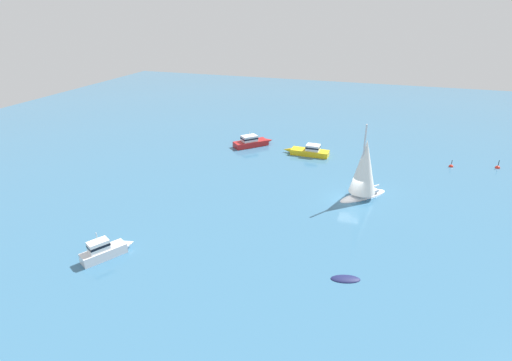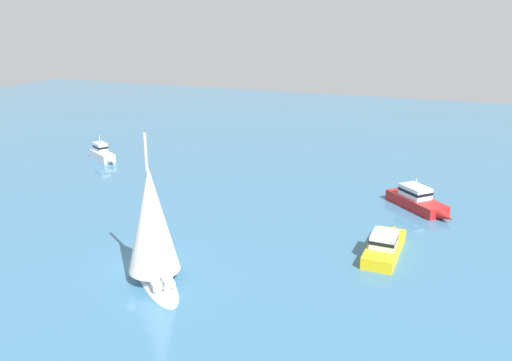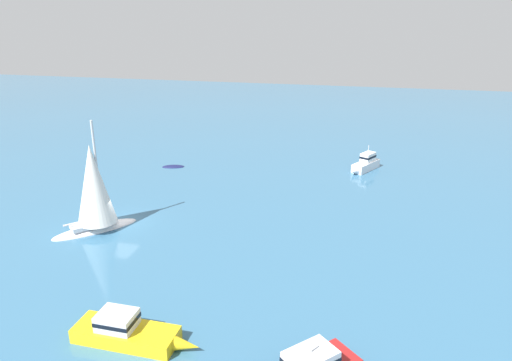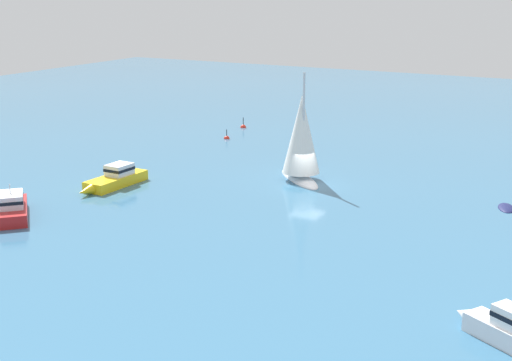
{
  "view_description": "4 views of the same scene",
  "coord_description": "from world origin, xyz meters",
  "px_view_note": "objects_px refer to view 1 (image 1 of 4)",
  "views": [
    {
      "loc": [
        2.73,
        -44.43,
        21.57
      ],
      "look_at": [
        -10.7,
        -3.96,
        2.7
      ],
      "focal_mm": 28.05,
      "sensor_mm": 36.0,
      "label": 1
    },
    {
      "loc": [
        25.42,
        17.69,
        15.64
      ],
      "look_at": [
        -15.23,
        1.36,
        1.59
      ],
      "focal_mm": 36.33,
      "sensor_mm": 36.0,
      "label": 2
    },
    {
      "loc": [
        -19.64,
        33.9,
        17.54
      ],
      "look_at": [
        -10.37,
        -7.5,
        2.12
      ],
      "focal_mm": 33.89,
      "sensor_mm": 36.0,
      "label": 3
    },
    {
      "loc": [
        -52.28,
        -23.73,
        16.05
      ],
      "look_at": [
        -7.13,
        1.02,
        1.96
      ],
      "focal_mm": 50.41,
      "sensor_mm": 36.0,
      "label": 4
    }
  ],
  "objects_px": {
    "motor_cruiser": "(105,250)",
    "cabin_cruiser": "(309,151)",
    "channel_buoy": "(451,167)",
    "mooring_buoy": "(497,168)",
    "powerboat": "(252,142)",
    "rib": "(345,279)",
    "yacht": "(364,171)"
  },
  "relations": [
    {
      "from": "mooring_buoy",
      "to": "motor_cruiser",
      "type": "bearing_deg",
      "value": -137.3
    },
    {
      "from": "powerboat",
      "to": "channel_buoy",
      "type": "distance_m",
      "value": 30.42
    },
    {
      "from": "rib",
      "to": "powerboat",
      "type": "xyz_separation_m",
      "value": [
        -19.01,
        30.67,
        0.72
      ]
    },
    {
      "from": "rib",
      "to": "mooring_buoy",
      "type": "relative_size",
      "value": 1.82
    },
    {
      "from": "cabin_cruiser",
      "to": "motor_cruiser",
      "type": "relative_size",
      "value": 1.47
    },
    {
      "from": "cabin_cruiser",
      "to": "yacht",
      "type": "xyz_separation_m",
      "value": [
        9.04,
        -12.6,
        2.77
      ]
    },
    {
      "from": "motor_cruiser",
      "to": "rib",
      "type": "relative_size",
      "value": 1.78
    },
    {
      "from": "powerboat",
      "to": "rib",
      "type": "bearing_deg",
      "value": -104.2
    },
    {
      "from": "rib",
      "to": "yacht",
      "type": "bearing_deg",
      "value": 74.42
    },
    {
      "from": "motor_cruiser",
      "to": "channel_buoy",
      "type": "height_order",
      "value": "motor_cruiser"
    },
    {
      "from": "motor_cruiser",
      "to": "rib",
      "type": "xyz_separation_m",
      "value": [
        21.57,
        3.65,
        -0.75
      ]
    },
    {
      "from": "cabin_cruiser",
      "to": "motor_cruiser",
      "type": "height_order",
      "value": "motor_cruiser"
    },
    {
      "from": "cabin_cruiser",
      "to": "channel_buoy",
      "type": "xyz_separation_m",
      "value": [
        20.53,
        1.61,
        -0.63
      ]
    },
    {
      "from": "cabin_cruiser",
      "to": "channel_buoy",
      "type": "relative_size",
      "value": 5.53
    },
    {
      "from": "yacht",
      "to": "mooring_buoy",
      "type": "height_order",
      "value": "yacht"
    },
    {
      "from": "cabin_cruiser",
      "to": "rib",
      "type": "distance_m",
      "value": 30.82
    },
    {
      "from": "channel_buoy",
      "to": "mooring_buoy",
      "type": "xyz_separation_m",
      "value": [
        6.29,
        1.54,
        0.0
      ]
    },
    {
      "from": "motor_cruiser",
      "to": "cabin_cruiser",
      "type": "bearing_deg",
      "value": 9.07
    },
    {
      "from": "rib",
      "to": "channel_buoy",
      "type": "relative_size",
      "value": 2.11
    },
    {
      "from": "motor_cruiser",
      "to": "powerboat",
      "type": "bearing_deg",
      "value": 25.42
    },
    {
      "from": "channel_buoy",
      "to": "rib",
      "type": "bearing_deg",
      "value": -110.17
    },
    {
      "from": "cabin_cruiser",
      "to": "powerboat",
      "type": "height_order",
      "value": "powerboat"
    },
    {
      "from": "cabin_cruiser",
      "to": "yacht",
      "type": "relative_size",
      "value": 0.76
    },
    {
      "from": "motor_cruiser",
      "to": "mooring_buoy",
      "type": "height_order",
      "value": "motor_cruiser"
    },
    {
      "from": "motor_cruiser",
      "to": "yacht",
      "type": "height_order",
      "value": "yacht"
    },
    {
      "from": "motor_cruiser",
      "to": "channel_buoy",
      "type": "bearing_deg",
      "value": -13.86
    },
    {
      "from": "powerboat",
      "to": "mooring_buoy",
      "type": "height_order",
      "value": "powerboat"
    },
    {
      "from": "cabin_cruiser",
      "to": "mooring_buoy",
      "type": "height_order",
      "value": "cabin_cruiser"
    },
    {
      "from": "channel_buoy",
      "to": "mooring_buoy",
      "type": "bearing_deg",
      "value": 13.74
    },
    {
      "from": "motor_cruiser",
      "to": "rib",
      "type": "bearing_deg",
      "value": -50.71
    },
    {
      "from": "cabin_cruiser",
      "to": "yacht",
      "type": "height_order",
      "value": "yacht"
    },
    {
      "from": "yacht",
      "to": "mooring_buoy",
      "type": "relative_size",
      "value": 6.29
    }
  ]
}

